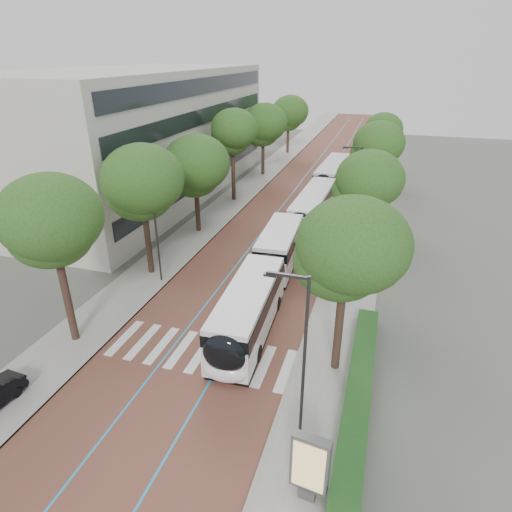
{
  "coord_description": "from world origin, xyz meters",
  "views": [
    {
      "loc": [
        9.01,
        -16.88,
        15.6
      ],
      "look_at": [
        0.88,
        9.52,
        2.4
      ],
      "focal_mm": 30.0,
      "sensor_mm": 36.0,
      "label": 1
    }
  ],
  "objects": [
    {
      "name": "kerb_left",
      "position": [
        -5.6,
        40.0,
        0.06
      ],
      "size": [
        0.2,
        140.0,
        0.14
      ],
      "primitive_type": "cube",
      "color": "gray",
      "rests_on": "ground"
    },
    {
      "name": "lamp_post_left",
      "position": [
        -6.1,
        8.0,
        4.12
      ],
      "size": [
        0.14,
        0.14,
        8.0
      ],
      "primitive_type": "cylinder",
      "color": "#2A2A2C",
      "rests_on": "sidewalk_left"
    },
    {
      "name": "office_building",
      "position": [
        -19.47,
        28.0,
        7.0
      ],
      "size": [
        18.11,
        40.0,
        14.0
      ],
      "color": "#ADACA0",
      "rests_on": "ground"
    },
    {
      "name": "trees_left",
      "position": [
        -7.5,
        26.4,
        6.68
      ],
      "size": [
        6.0,
        60.66,
        9.7
      ],
      "color": "black",
      "rests_on": "ground"
    },
    {
      "name": "ad_panel",
      "position": [
        7.7,
        -5.83,
        1.71
      ],
      "size": [
        1.5,
        0.64,
        3.03
      ],
      "rotation": [
        0.0,
        0.0,
        -0.12
      ],
      "color": "#59595B",
      "rests_on": "sidewalk_right"
    },
    {
      "name": "bus_queued_0",
      "position": [
        2.53,
        22.93,
        1.62
      ],
      "size": [
        2.83,
        12.46,
        3.2
      ],
      "rotation": [
        0.0,
        0.0,
        -0.03
      ],
      "color": "silver",
      "rests_on": "ground"
    },
    {
      "name": "road",
      "position": [
        0.0,
        40.0,
        0.01
      ],
      "size": [
        11.0,
        140.0,
        0.02
      ],
      "primitive_type": "cube",
      "color": "brown",
      "rests_on": "ground"
    },
    {
      "name": "ground",
      "position": [
        0.0,
        0.0,
        0.0
      ],
      "size": [
        160.0,
        160.0,
        0.0
      ],
      "primitive_type": "plane",
      "color": "#51544C",
      "rests_on": "ground"
    },
    {
      "name": "lane_line_left",
      "position": [
        -1.6,
        40.0,
        0.02
      ],
      "size": [
        0.12,
        126.0,
        0.01
      ],
      "primitive_type": "cube",
      "color": "#2789C4",
      "rests_on": "road"
    },
    {
      "name": "streetlight_far",
      "position": [
        6.62,
        22.0,
        4.82
      ],
      "size": [
        1.82,
        0.2,
        8.0
      ],
      "color": "#2A2A2C",
      "rests_on": "sidewalk_right"
    },
    {
      "name": "streetlight_near",
      "position": [
        6.62,
        -3.0,
        4.82
      ],
      "size": [
        1.82,
        0.2,
        8.0
      ],
      "color": "#2A2A2C",
      "rests_on": "sidewalk_right"
    },
    {
      "name": "hedge",
      "position": [
        9.1,
        0.0,
        0.52
      ],
      "size": [
        1.2,
        14.0,
        0.8
      ],
      "primitive_type": "cube",
      "color": "#174318",
      "rests_on": "sidewalk_right"
    },
    {
      "name": "lead_bus",
      "position": [
        2.04,
        7.41,
        1.63
      ],
      "size": [
        3.42,
        18.5,
        3.2
      ],
      "rotation": [
        0.0,
        0.0,
        0.05
      ],
      "color": "black",
      "rests_on": "ground"
    },
    {
      "name": "bus_queued_1",
      "position": [
        2.56,
        36.21,
        1.62
      ],
      "size": [
        3.05,
        12.49,
        3.2
      ],
      "rotation": [
        0.0,
        0.0,
        -0.04
      ],
      "color": "silver",
      "rests_on": "ground"
    },
    {
      "name": "sidewalk_right",
      "position": [
        7.5,
        40.0,
        0.06
      ],
      "size": [
        4.0,
        140.0,
        0.12
      ],
      "primitive_type": "cube",
      "color": "gray",
      "rests_on": "ground"
    },
    {
      "name": "zebra_crossing",
      "position": [
        0.2,
        1.0,
        0.03
      ],
      "size": [
        10.55,
        3.6,
        0.01
      ],
      "color": "silver",
      "rests_on": "ground"
    },
    {
      "name": "trees_right",
      "position": [
        7.7,
        21.14,
        6.59
      ],
      "size": [
        5.39,
        47.22,
        9.21
      ],
      "color": "black",
      "rests_on": "ground"
    },
    {
      "name": "lane_line_right",
      "position": [
        1.6,
        40.0,
        0.02
      ],
      "size": [
        0.12,
        126.0,
        0.01
      ],
      "primitive_type": "cube",
      "color": "#2789C4",
      "rests_on": "road"
    },
    {
      "name": "sidewalk_left",
      "position": [
        -7.5,
        40.0,
        0.06
      ],
      "size": [
        4.0,
        140.0,
        0.12
      ],
      "primitive_type": "cube",
      "color": "gray",
      "rests_on": "ground"
    },
    {
      "name": "kerb_right",
      "position": [
        5.6,
        40.0,
        0.06
      ],
      "size": [
        0.2,
        140.0,
        0.14
      ],
      "primitive_type": "cube",
      "color": "gray",
      "rests_on": "ground"
    }
  ]
}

